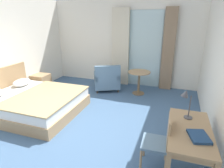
% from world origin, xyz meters
% --- Properties ---
extents(ground, '(5.72, 7.10, 0.10)m').
position_xyz_m(ground, '(0.00, 0.00, -0.05)').
color(ground, '#426084').
extents(wall_back, '(5.32, 0.12, 2.84)m').
position_xyz_m(wall_back, '(0.00, 3.29, 1.42)').
color(wall_back, white).
rests_on(wall_back, ground).
extents(balcony_glass_door, '(1.14, 0.02, 2.50)m').
position_xyz_m(balcony_glass_door, '(0.74, 3.21, 1.25)').
color(balcony_glass_door, silver).
rests_on(balcony_glass_door, ground).
extents(curtain_panel_left, '(0.59, 0.10, 2.58)m').
position_xyz_m(curtain_panel_left, '(-0.05, 3.11, 1.29)').
color(curtain_panel_left, beige).
rests_on(curtain_panel_left, ground).
extents(curtain_panel_right, '(0.37, 0.10, 2.58)m').
position_xyz_m(curtain_panel_right, '(1.53, 3.11, 1.29)').
color(curtain_panel_right, '#897056').
rests_on(curtain_panel_right, ground).
extents(bed, '(2.23, 1.91, 1.02)m').
position_xyz_m(bed, '(-1.48, 0.29, 0.27)').
color(bed, tan).
rests_on(bed, ground).
extents(nightstand, '(0.51, 0.49, 0.53)m').
position_xyz_m(nightstand, '(-2.31, 1.62, 0.26)').
color(nightstand, tan).
rests_on(nightstand, ground).
extents(writing_desk, '(0.63, 1.25, 0.73)m').
position_xyz_m(writing_desk, '(2.13, -0.49, 0.64)').
color(writing_desk, tan).
rests_on(writing_desk, ground).
extents(desk_chair, '(0.42, 0.45, 0.91)m').
position_xyz_m(desk_chair, '(1.73, -0.58, 0.51)').
color(desk_chair, slate).
rests_on(desk_chair, ground).
extents(desk_lamp, '(0.22, 0.14, 0.49)m').
position_xyz_m(desk_lamp, '(2.03, -0.17, 1.08)').
color(desk_lamp, '#4C4C51').
rests_on(desk_lamp, writing_desk).
extents(closed_book, '(0.32, 0.37, 0.04)m').
position_xyz_m(closed_book, '(2.22, -0.69, 0.75)').
color(closed_book, navy).
rests_on(closed_book, writing_desk).
extents(armchair_by_window, '(1.04, 1.02, 0.88)m').
position_xyz_m(armchair_by_window, '(-0.27, 2.34, 0.34)').
color(armchair_by_window, slate).
rests_on(armchair_by_window, ground).
extents(round_cafe_table, '(0.68, 0.68, 0.72)m').
position_xyz_m(round_cafe_table, '(0.78, 2.38, 0.53)').
color(round_cafe_table, tan).
rests_on(round_cafe_table, ground).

